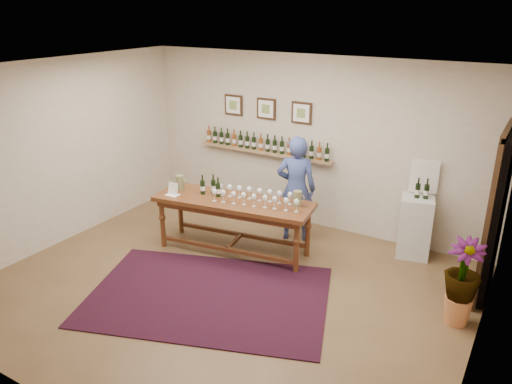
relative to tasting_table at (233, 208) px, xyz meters
The scene contains 14 objects.
ground 1.29m from the tasting_table, 63.29° to the right, with size 6.00×6.00×0.00m, color brown.
room_shell 2.78m from the tasting_table, 19.06° to the left, with size 6.00×6.00×6.00m.
rug 1.47m from the tasting_table, 71.63° to the right, with size 3.02×2.01×0.02m, color #400B0D.
tasting_table is the anchor object (origin of this frame).
table_glasses 0.37m from the tasting_table, ahead, with size 1.43×0.33×0.20m, color silver, non-canonical shape.
table_bottles 0.49m from the tasting_table, behind, with size 0.31×0.18×0.34m, color black, non-canonical shape.
pitcher_left 0.97m from the tasting_table, behind, with size 0.14×0.14×0.23m, color #6A6A42, non-canonical shape.
pitcher_right 0.97m from the tasting_table, 16.43° to the left, with size 0.14×0.14×0.22m, color #6A6A42, non-canonical shape.
menu_card 0.96m from the tasting_table, 162.19° to the right, with size 0.20×0.14×0.18m, color white.
display_pedestal 2.68m from the tasting_table, 28.24° to the left, with size 0.46×0.46×0.92m, color silver.
pedestal_bottles 2.72m from the tasting_table, 27.82° to the left, with size 0.28×0.08×0.28m, color black, non-canonical shape.
info_sign 2.79m from the tasting_table, 31.01° to the left, with size 0.39×0.02×0.54m, color white.
potted_plant 3.24m from the tasting_table, ahead, with size 0.51×0.51×0.92m.
person 1.06m from the tasting_table, 55.55° to the left, with size 0.61×0.40×1.68m, color #35447F.
Camera 1 is at (3.27, -4.68, 3.52)m, focal length 35.00 mm.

